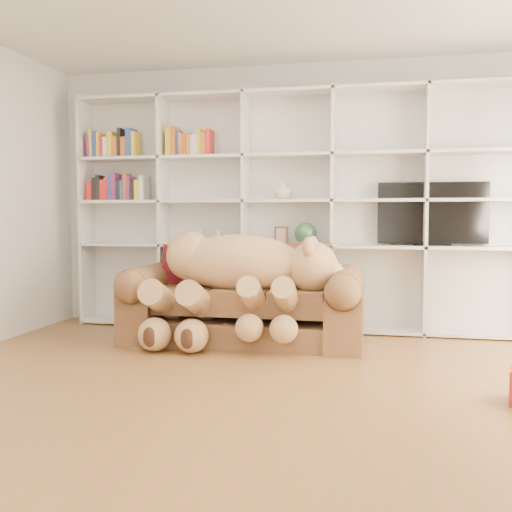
# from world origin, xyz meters

# --- Properties ---
(floor) EXTENTS (5.00, 5.00, 0.00)m
(floor) POSITION_xyz_m (0.00, 0.00, 0.00)
(floor) COLOR brown
(floor) RESTS_ON ground
(wall_back) EXTENTS (5.00, 0.02, 2.70)m
(wall_back) POSITION_xyz_m (0.00, 2.50, 1.35)
(wall_back) COLOR silver
(wall_back) RESTS_ON floor
(bookshelf) EXTENTS (4.43, 0.35, 2.40)m
(bookshelf) POSITION_xyz_m (-0.24, 2.36, 1.31)
(bookshelf) COLOR silver
(bookshelf) RESTS_ON floor
(sofa) EXTENTS (2.14, 0.92, 0.90)m
(sofa) POSITION_xyz_m (-0.31, 1.69, 0.34)
(sofa) COLOR brown
(sofa) RESTS_ON floor
(teddy_bear) EXTENTS (1.72, 0.91, 1.00)m
(teddy_bear) POSITION_xyz_m (-0.35, 1.51, 0.64)
(teddy_bear) COLOR tan
(teddy_bear) RESTS_ON sofa
(throw_pillow) EXTENTS (0.44, 0.30, 0.43)m
(throw_pillow) POSITION_xyz_m (-0.94, 1.84, 0.66)
(throw_pillow) COLOR #570E19
(throw_pillow) RESTS_ON sofa
(tv) EXTENTS (1.03, 0.18, 0.61)m
(tv) POSITION_xyz_m (1.39, 2.35, 1.16)
(tv) COLOR black
(tv) RESTS_ON bookshelf
(picture_frame) EXTENTS (0.14, 0.06, 0.17)m
(picture_frame) POSITION_xyz_m (-0.08, 2.30, 0.96)
(picture_frame) COLOR #53391C
(picture_frame) RESTS_ON bookshelf
(green_vase) EXTENTS (0.22, 0.22, 0.22)m
(green_vase) POSITION_xyz_m (0.17, 2.30, 0.97)
(green_vase) COLOR #2D5935
(green_vase) RESTS_ON bookshelf
(figurine_tall) EXTENTS (0.07, 0.07, 0.14)m
(figurine_tall) POSITION_xyz_m (-0.93, 2.30, 0.94)
(figurine_tall) COLOR silver
(figurine_tall) RESTS_ON bookshelf
(figurine_short) EXTENTS (0.09, 0.09, 0.13)m
(figurine_short) POSITION_xyz_m (-0.73, 2.30, 0.93)
(figurine_short) COLOR silver
(figurine_short) RESTS_ON bookshelf
(snow_globe) EXTENTS (0.09, 0.09, 0.09)m
(snow_globe) POSITION_xyz_m (-0.61, 2.30, 0.92)
(snow_globe) COLOR silver
(snow_globe) RESTS_ON bookshelf
(shelf_vase) EXTENTS (0.18, 0.18, 0.18)m
(shelf_vase) POSITION_xyz_m (-0.06, 2.30, 1.41)
(shelf_vase) COLOR beige
(shelf_vase) RESTS_ON bookshelf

